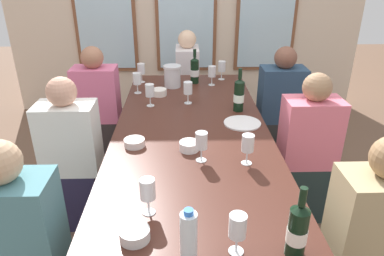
{
  "coord_description": "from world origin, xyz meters",
  "views": [
    {
      "loc": [
        -0.06,
        -2.13,
        1.76
      ],
      "look_at": [
        0.0,
        -0.07,
        0.79
      ],
      "focal_mm": 33.53,
      "sensor_mm": 36.0,
      "label": 1
    }
  ],
  "objects_px": {
    "white_plate_0": "(242,123)",
    "wine_glass_5": "(248,145)",
    "seated_person_0": "(73,160)",
    "seated_person_6": "(187,85)",
    "metal_pitcher": "(172,76)",
    "tasting_bowl_1": "(135,234)",
    "seated_person_2": "(99,111)",
    "tasting_bowl_0": "(159,92)",
    "tasting_bowl_2": "(135,143)",
    "seated_person_3": "(280,112)",
    "wine_glass_7": "(222,67)",
    "wine_glass_8": "(238,228)",
    "wine_bottle_0": "(297,230)",
    "seated_person_4": "(22,253)",
    "wine_glass_0": "(212,72)",
    "seated_person_5": "(369,248)",
    "wine_bottle_2": "(195,70)",
    "water_bottle": "(189,238)",
    "wine_glass_2": "(150,91)",
    "dining_table": "(192,139)",
    "tasting_bowl_3": "(189,146)",
    "wine_glass_4": "(137,79)",
    "wine_bottle_1": "(239,95)",
    "seated_person_1": "(307,153)",
    "wine_glass_1": "(148,190)",
    "wine_glass_9": "(201,142)",
    "wine_glass_3": "(141,70)"
  },
  "relations": [
    {
      "from": "white_plate_0",
      "to": "wine_glass_5",
      "type": "relative_size",
      "value": 1.46
    },
    {
      "from": "seated_person_0",
      "to": "seated_person_6",
      "type": "xyz_separation_m",
      "value": [
        0.81,
        1.59,
        0.0
      ]
    },
    {
      "from": "metal_pitcher",
      "to": "tasting_bowl_1",
      "type": "bearing_deg",
      "value": -93.45
    },
    {
      "from": "seated_person_0",
      "to": "seated_person_2",
      "type": "xyz_separation_m",
      "value": [
        0.0,
        0.86,
        0.0
      ]
    },
    {
      "from": "wine_glass_5",
      "to": "seated_person_6",
      "type": "relative_size",
      "value": 0.16
    },
    {
      "from": "tasting_bowl_0",
      "to": "seated_person_0",
      "type": "xyz_separation_m",
      "value": [
        -0.56,
        -0.68,
        -0.24
      ]
    },
    {
      "from": "tasting_bowl_2",
      "to": "seated_person_3",
      "type": "distance_m",
      "value": 1.56
    },
    {
      "from": "wine_glass_7",
      "to": "wine_glass_8",
      "type": "bearing_deg",
      "value": -94.51
    },
    {
      "from": "wine_bottle_0",
      "to": "wine_glass_8",
      "type": "bearing_deg",
      "value": 175.56
    },
    {
      "from": "seated_person_2",
      "to": "seated_person_4",
      "type": "height_order",
      "value": "same"
    },
    {
      "from": "tasting_bowl_2",
      "to": "wine_glass_0",
      "type": "distance_m",
      "value": 1.28
    },
    {
      "from": "wine_glass_0",
      "to": "seated_person_5",
      "type": "xyz_separation_m",
      "value": [
        0.61,
        -1.81,
        -0.33
      ]
    },
    {
      "from": "white_plate_0",
      "to": "wine_glass_8",
      "type": "height_order",
      "value": "wine_glass_8"
    },
    {
      "from": "wine_bottle_2",
      "to": "seated_person_2",
      "type": "distance_m",
      "value": 0.94
    },
    {
      "from": "water_bottle",
      "to": "seated_person_0",
      "type": "xyz_separation_m",
      "value": [
        -0.77,
        1.14,
        -0.33
      ]
    },
    {
      "from": "tasting_bowl_2",
      "to": "wine_glass_2",
      "type": "height_order",
      "value": "wine_glass_2"
    },
    {
      "from": "dining_table",
      "to": "wine_bottle_2",
      "type": "relative_size",
      "value": 8.12
    },
    {
      "from": "tasting_bowl_0",
      "to": "tasting_bowl_3",
      "type": "xyz_separation_m",
      "value": [
        0.23,
        -0.95,
        0.0
      ]
    },
    {
      "from": "wine_glass_5",
      "to": "tasting_bowl_3",
      "type": "bearing_deg",
      "value": 152.62
    },
    {
      "from": "wine_glass_0",
      "to": "wine_glass_5",
      "type": "distance_m",
      "value": 1.37
    },
    {
      "from": "tasting_bowl_2",
      "to": "wine_glass_4",
      "type": "height_order",
      "value": "wine_glass_4"
    },
    {
      "from": "wine_bottle_1",
      "to": "seated_person_4",
      "type": "bearing_deg",
      "value": -134.68
    },
    {
      "from": "water_bottle",
      "to": "seated_person_4",
      "type": "relative_size",
      "value": 0.22
    },
    {
      "from": "tasting_bowl_0",
      "to": "seated_person_4",
      "type": "height_order",
      "value": "seated_person_4"
    },
    {
      "from": "seated_person_1",
      "to": "seated_person_2",
      "type": "bearing_deg",
      "value": 153.15
    },
    {
      "from": "wine_glass_1",
      "to": "water_bottle",
      "type": "bearing_deg",
      "value": -59.53
    },
    {
      "from": "white_plate_0",
      "to": "tasting_bowl_1",
      "type": "distance_m",
      "value": 1.26
    },
    {
      "from": "dining_table",
      "to": "seated_person_3",
      "type": "bearing_deg",
      "value": 45.04
    },
    {
      "from": "tasting_bowl_3",
      "to": "wine_glass_9",
      "type": "height_order",
      "value": "wine_glass_9"
    },
    {
      "from": "tasting_bowl_0",
      "to": "wine_glass_0",
      "type": "relative_size",
      "value": 0.73
    },
    {
      "from": "dining_table",
      "to": "tasting_bowl_0",
      "type": "bearing_deg",
      "value": 110.01
    },
    {
      "from": "wine_glass_3",
      "to": "seated_person_5",
      "type": "distance_m",
      "value": 2.3
    },
    {
      "from": "wine_glass_7",
      "to": "seated_person_4",
      "type": "bearing_deg",
      "value": -119.95
    },
    {
      "from": "wine_bottle_0",
      "to": "wine_glass_2",
      "type": "height_order",
      "value": "wine_bottle_0"
    },
    {
      "from": "tasting_bowl_3",
      "to": "wine_glass_3",
      "type": "relative_size",
      "value": 0.67
    },
    {
      "from": "wine_bottle_2",
      "to": "wine_glass_3",
      "type": "height_order",
      "value": "wine_bottle_2"
    },
    {
      "from": "water_bottle",
      "to": "wine_bottle_0",
      "type": "bearing_deg",
      "value": 3.85
    },
    {
      "from": "seated_person_6",
      "to": "metal_pitcher",
      "type": "bearing_deg",
      "value": -101.6
    },
    {
      "from": "tasting_bowl_1",
      "to": "tasting_bowl_3",
      "type": "bearing_deg",
      "value": 72.36
    },
    {
      "from": "wine_bottle_1",
      "to": "water_bottle",
      "type": "bearing_deg",
      "value": -105.28
    },
    {
      "from": "metal_pitcher",
      "to": "seated_person_2",
      "type": "relative_size",
      "value": 0.17
    },
    {
      "from": "tasting_bowl_1",
      "to": "wine_glass_1",
      "type": "height_order",
      "value": "wine_glass_1"
    },
    {
      "from": "wine_glass_5",
      "to": "seated_person_4",
      "type": "bearing_deg",
      "value": -159.18
    },
    {
      "from": "tasting_bowl_0",
      "to": "wine_glass_2",
      "type": "height_order",
      "value": "wine_glass_2"
    },
    {
      "from": "wine_glass_8",
      "to": "wine_glass_7",
      "type": "bearing_deg",
      "value": 85.49
    },
    {
      "from": "seated_person_4",
      "to": "seated_person_5",
      "type": "xyz_separation_m",
      "value": [
        1.63,
        -0.02,
        0.0
      ]
    },
    {
      "from": "wine_bottle_2",
      "to": "tasting_bowl_2",
      "type": "height_order",
      "value": "wine_bottle_2"
    },
    {
      "from": "wine_glass_2",
      "to": "wine_glass_0",
      "type": "bearing_deg",
      "value": 43.77
    },
    {
      "from": "seated_person_0",
      "to": "seated_person_6",
      "type": "height_order",
      "value": "same"
    },
    {
      "from": "tasting_bowl_1",
      "to": "seated_person_0",
      "type": "height_order",
      "value": "seated_person_0"
    }
  ]
}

